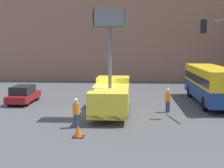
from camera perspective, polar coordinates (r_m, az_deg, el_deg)
The scene contains 8 objects.
ground_plane at distance 23.08m, azimuth -2.60°, elevation -5.21°, with size 120.00×120.00×0.00m, color #4C4C4F.
building_backdrop_far at distance 47.13m, azimuth 0.71°, elevation 11.38°, with size 44.00×10.00×16.77m.
utility_truck at distance 22.38m, azimuth -0.15°, elevation -1.85°, with size 2.50×7.35×7.20m.
city_bus at distance 27.57m, azimuth 17.47°, elevation 0.35°, with size 2.50×10.18×3.09m.
road_worker_near_truck at distance 18.83m, azimuth -6.62°, elevation -5.30°, with size 0.38×0.38×1.81m.
road_worker_directing at distance 23.32m, azimuth 10.18°, elevation -2.94°, with size 0.38×0.38×1.80m.
traffic_cone_near_truck at distance 17.08m, azimuth -6.21°, elevation -8.60°, with size 0.60×0.60×0.68m.
parked_car_curbside at distance 27.58m, azimuth -15.90°, elevation -1.84°, with size 1.75×4.28×1.50m.
Camera 1 is at (2.53, -22.39, 4.97)m, focal length 50.00 mm.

